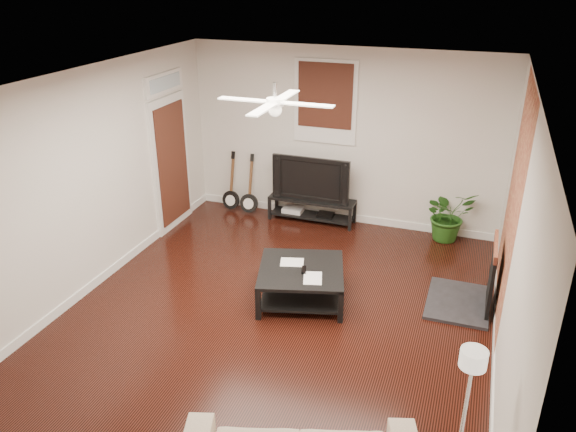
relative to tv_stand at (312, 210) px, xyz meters
name	(u,v)px	position (x,y,z in m)	size (l,w,h in m)	color
room	(276,209)	(0.43, -2.78, 1.20)	(5.01, 6.01, 2.81)	black
brick_accent	(513,205)	(2.91, -1.78, 1.20)	(0.02, 2.20, 2.80)	#9D4832
fireplace	(475,273)	(2.63, -1.78, 0.26)	(0.80, 1.10, 0.92)	black
window_back	(325,102)	(0.13, 0.19, 1.75)	(1.00, 0.06, 1.30)	black
door_left	(171,151)	(-2.03, -0.88, 1.05)	(0.08, 1.00, 2.50)	white
tv_stand	(312,210)	(0.00, 0.00, 0.00)	(1.42, 0.38, 0.40)	black
tv	(313,177)	(0.00, 0.02, 0.56)	(1.27, 0.17, 0.73)	black
coffee_table	(301,283)	(0.58, -2.32, 0.02)	(1.04, 1.04, 0.44)	black
potted_plant	(448,215)	(2.16, 0.04, 0.21)	(0.74, 0.64, 0.82)	#225317
guitar_left	(230,182)	(-1.45, -0.03, 0.31)	(0.32, 0.22, 1.02)	black
guitar_right	(248,185)	(-1.10, -0.06, 0.31)	(0.32, 0.22, 1.02)	black
ceiling_fan	(275,102)	(0.43, -2.78, 2.40)	(1.24, 1.24, 0.32)	white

